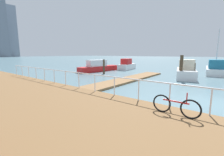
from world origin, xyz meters
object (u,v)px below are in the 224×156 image
(moored_boat_0, at_px, (127,65))
(moored_boat_2, at_px, (98,67))
(moored_boat_1, at_px, (215,69))
(moored_boat_3, at_px, (186,71))
(bicycle_at_railing, at_px, (175,106))

(moored_boat_0, bearing_deg, moored_boat_2, 157.05)
(moored_boat_0, height_order, moored_boat_2, moored_boat_0)
(moored_boat_1, relative_size, moored_boat_2, 0.99)
(moored_boat_0, height_order, moored_boat_1, moored_boat_1)
(moored_boat_3, bearing_deg, bicycle_at_railing, -169.54)
(moored_boat_2, relative_size, bicycle_at_railing, 4.16)
(moored_boat_2, bearing_deg, moored_boat_0, -22.95)
(moored_boat_1, height_order, moored_boat_2, moored_boat_1)
(moored_boat_0, height_order, bicycle_at_railing, moored_boat_0)
(moored_boat_0, relative_size, moored_boat_3, 0.79)
(moored_boat_0, relative_size, moored_boat_1, 0.60)
(moored_boat_1, xyz_separation_m, bicycle_at_railing, (-18.62, 0.04, 0.03))
(moored_boat_1, xyz_separation_m, moored_boat_3, (-5.83, 2.40, 0.01))
(moored_boat_1, bearing_deg, moored_boat_3, 157.57)
(bicycle_at_railing, bearing_deg, moored_boat_3, 10.46)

